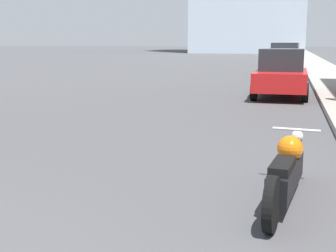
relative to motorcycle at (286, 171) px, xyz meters
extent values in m
cube|color=gray|center=(2.14, 35.71, -0.29)|extent=(2.39, 240.00, 0.15)
cylinder|color=black|center=(0.12, 0.92, -0.08)|extent=(0.17, 0.59, 0.58)
cylinder|color=black|center=(-0.13, -1.00, -0.08)|extent=(0.17, 0.59, 0.58)
cube|color=black|center=(-0.01, -0.04, -0.05)|extent=(0.43, 1.49, 0.31)
sphere|color=orange|center=(0.03, 0.25, 0.22)|extent=(0.32, 0.32, 0.32)
cube|color=black|center=(-0.05, -0.35, 0.15)|extent=(0.30, 0.70, 0.10)
sphere|color=silver|center=(0.12, 0.95, 0.25)|extent=(0.16, 0.16, 0.16)
cylinder|color=silver|center=(0.11, 0.81, 0.36)|extent=(0.62, 0.12, 0.04)
cube|color=red|center=(-0.28, 11.01, 0.25)|extent=(1.76, 4.06, 0.61)
cube|color=#23282D|center=(-0.28, 11.01, 0.92)|extent=(1.47, 1.96, 0.73)
cylinder|color=black|center=(-1.05, 12.28, -0.06)|extent=(0.21, 0.61, 0.61)
cylinder|color=black|center=(0.55, 12.25, -0.06)|extent=(0.21, 0.61, 0.61)
cylinder|color=black|center=(-1.10, 9.78, -0.06)|extent=(0.21, 0.61, 0.61)
cylinder|color=black|center=(0.50, 9.75, -0.06)|extent=(0.21, 0.61, 0.61)
cube|color=#BCBCC1|center=(-0.30, 22.61, 0.34)|extent=(1.96, 4.23, 0.79)
cube|color=#23282D|center=(-0.30, 22.61, 1.10)|extent=(1.58, 2.07, 0.74)
cylinder|color=black|center=(-1.04, 23.94, -0.06)|extent=(0.24, 0.62, 0.61)
cylinder|color=black|center=(0.60, 23.84, -0.06)|extent=(0.24, 0.62, 0.61)
cylinder|color=black|center=(-1.19, 21.38, -0.06)|extent=(0.24, 0.62, 0.61)
cylinder|color=black|center=(0.45, 21.28, -0.06)|extent=(0.24, 0.62, 0.61)
cube|color=black|center=(-0.24, 33.64, 0.26)|extent=(2.14, 4.33, 0.64)
cube|color=#23282D|center=(-0.24, 33.64, 0.94)|extent=(1.66, 2.15, 0.71)
cylinder|color=black|center=(-0.92, 35.01, -0.06)|extent=(0.26, 0.63, 0.61)
cylinder|color=black|center=(0.71, 34.84, -0.06)|extent=(0.26, 0.63, 0.61)
cylinder|color=black|center=(-1.18, 32.44, -0.06)|extent=(0.26, 0.63, 0.61)
cylinder|color=black|center=(0.44, 32.27, -0.06)|extent=(0.26, 0.63, 0.61)
cube|color=silver|center=(-0.38, 46.04, 0.32)|extent=(1.92, 4.00, 0.74)
cube|color=#23282D|center=(-0.38, 46.04, 0.99)|extent=(1.60, 1.94, 0.60)
cylinder|color=black|center=(-1.27, 47.25, -0.05)|extent=(0.22, 0.63, 0.63)
cylinder|color=black|center=(0.46, 47.29, -0.05)|extent=(0.22, 0.63, 0.63)
cylinder|color=black|center=(-1.21, 44.79, -0.05)|extent=(0.22, 0.63, 0.63)
cylinder|color=black|center=(0.52, 44.84, -0.05)|extent=(0.22, 0.63, 0.63)
camera|label=1|loc=(-0.02, -5.54, 1.51)|focal=50.00mm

